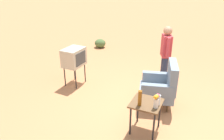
% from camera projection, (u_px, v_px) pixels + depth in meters
% --- Properties ---
extents(ground_plane, '(60.00, 60.00, 0.00)m').
position_uv_depth(ground_plane, '(151.00, 105.00, 5.25)').
color(ground_plane, '#C17A4C').
extents(armchair, '(0.94, 0.95, 1.06)m').
position_uv_depth(armchair, '(161.00, 86.00, 5.06)').
color(armchair, brown).
rests_on(armchair, ground).
extents(side_table, '(0.56, 0.56, 0.65)m').
position_uv_depth(side_table, '(146.00, 107.00, 4.19)').
color(side_table, black).
rests_on(side_table, ground).
extents(tv_on_stand, '(0.62, 0.47, 1.03)m').
position_uv_depth(tv_on_stand, '(74.00, 57.00, 5.92)').
color(tv_on_stand, black).
rests_on(tv_on_stand, ground).
extents(person_standing, '(0.54, 0.34, 1.64)m').
position_uv_depth(person_standing, '(166.00, 53.00, 5.76)').
color(person_standing, '#2D3347').
rests_on(person_standing, ground).
extents(bottle_short_clear, '(0.06, 0.06, 0.20)m').
position_uv_depth(bottle_short_clear, '(159.00, 100.00, 4.04)').
color(bottle_short_clear, silver).
rests_on(bottle_short_clear, side_table).
extents(bottle_tall_amber, '(0.07, 0.07, 0.30)m').
position_uv_depth(bottle_tall_amber, '(140.00, 98.00, 4.00)').
color(bottle_tall_amber, brown).
rests_on(bottle_tall_amber, side_table).
extents(flower_vase, '(0.14, 0.10, 0.27)m').
position_uv_depth(flower_vase, '(156.00, 100.00, 3.94)').
color(flower_vase, silver).
rests_on(flower_vase, side_table).
extents(shrub_mid, '(0.45, 0.45, 0.35)m').
position_uv_depth(shrub_mid, '(100.00, 43.00, 9.10)').
color(shrub_mid, '#516B38').
rests_on(shrub_mid, ground).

